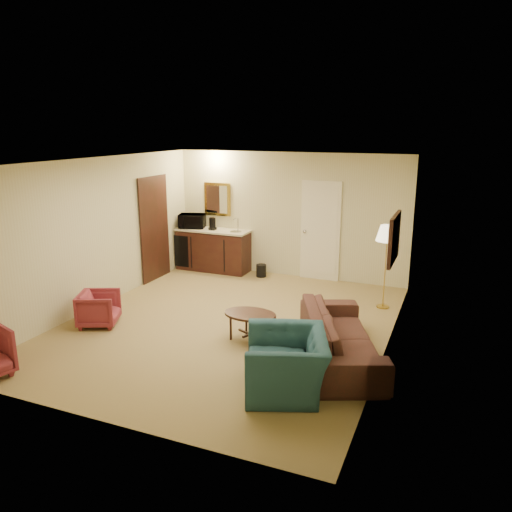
{
  "coord_description": "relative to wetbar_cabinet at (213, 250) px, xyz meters",
  "views": [
    {
      "loc": [
        3.29,
        -6.79,
        3.11
      ],
      "look_at": [
        0.29,
        0.5,
        1.05
      ],
      "focal_mm": 35.0,
      "sensor_mm": 36.0,
      "label": 1
    }
  ],
  "objects": [
    {
      "name": "ground",
      "position": [
        1.65,
        -2.72,
        -0.46
      ],
      "size": [
        6.0,
        6.0,
        0.0
      ],
      "primitive_type": "plane",
      "color": "#987F4D",
      "rests_on": "ground"
    },
    {
      "name": "room_walls",
      "position": [
        1.55,
        -1.95,
        1.26
      ],
      "size": [
        5.02,
        6.01,
        2.61
      ],
      "color": "beige",
      "rests_on": "ground"
    },
    {
      "name": "wetbar_cabinet",
      "position": [
        0.0,
        0.0,
        0.0
      ],
      "size": [
        1.64,
        0.58,
        0.92
      ],
      "primitive_type": "cube",
      "color": "#341B10",
      "rests_on": "ground"
    },
    {
      "name": "sofa",
      "position": [
        3.6,
        -3.23,
        -0.02
      ],
      "size": [
        1.48,
        2.33,
        0.88
      ],
      "primitive_type": "imported",
      "rotation": [
        0.0,
        0.0,
        1.97
      ],
      "color": "black",
      "rests_on": "ground"
    },
    {
      "name": "teal_armchair",
      "position": [
        3.2,
        -4.32,
        0.02
      ],
      "size": [
        1.05,
        1.27,
        0.95
      ],
      "primitive_type": "imported",
      "rotation": [
        0.0,
        0.0,
        -1.21
      ],
      "color": "#1E454B",
      "rests_on": "ground"
    },
    {
      "name": "rose_chair_near",
      "position": [
        -0.25,
        -3.53,
        -0.16
      ],
      "size": [
        0.74,
        0.76,
        0.61
      ],
      "primitive_type": "imported",
      "rotation": [
        0.0,
        0.0,
        1.99
      ],
      "color": "maroon",
      "rests_on": "ground"
    },
    {
      "name": "coffee_table",
      "position": [
        2.25,
        -3.21,
        -0.23
      ],
      "size": [
        0.94,
        0.81,
        0.46
      ],
      "primitive_type": "cube",
      "rotation": [
        0.0,
        0.0,
        -0.42
      ],
      "color": "black",
      "rests_on": "ground"
    },
    {
      "name": "floor_lamp",
      "position": [
        3.85,
        -0.98,
        0.28
      ],
      "size": [
        0.47,
        0.47,
        1.49
      ],
      "primitive_type": "cube",
      "rotation": [
        0.0,
        0.0,
        -0.22
      ],
      "color": "#B4933C",
      "rests_on": "ground"
    },
    {
      "name": "waste_bin",
      "position": [
        1.17,
        -0.07,
        -0.33
      ],
      "size": [
        0.27,
        0.27,
        0.27
      ],
      "primitive_type": "cylinder",
      "rotation": [
        0.0,
        0.0,
        0.35
      ],
      "color": "black",
      "rests_on": "ground"
    },
    {
      "name": "microwave",
      "position": [
        -0.5,
        -0.02,
        0.65
      ],
      "size": [
        0.62,
        0.46,
        0.38
      ],
      "primitive_type": "imported",
      "rotation": [
        0.0,
        0.0,
        0.3
      ],
      "color": "black",
      "rests_on": "wetbar_cabinet"
    },
    {
      "name": "coffee_maker",
      "position": [
        0.01,
        -0.03,
        0.59
      ],
      "size": [
        0.15,
        0.15,
        0.27
      ],
      "primitive_type": "cylinder",
      "rotation": [
        0.0,
        0.0,
        -0.07
      ],
      "color": "black",
      "rests_on": "wetbar_cabinet"
    }
  ]
}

